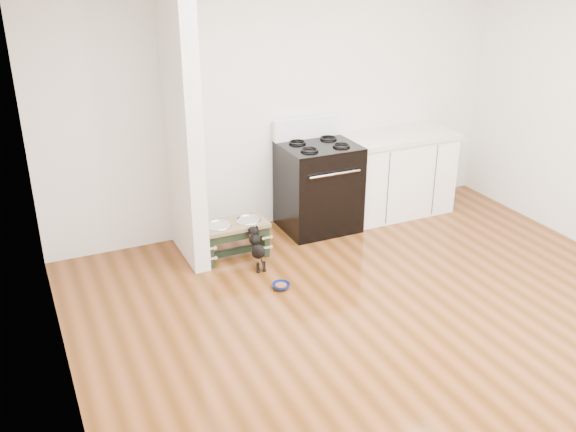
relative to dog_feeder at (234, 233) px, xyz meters
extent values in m
plane|color=#4F2A0E|center=(0.80, -1.88, -0.25)|extent=(5.00, 5.00, 0.00)
plane|color=silver|center=(0.80, 0.62, 1.10)|extent=(5.00, 0.00, 5.00)
plane|color=silver|center=(-1.70, -1.88, 1.10)|extent=(0.00, 5.00, 5.00)
cube|color=silver|center=(-0.38, 0.22, 1.10)|extent=(0.15, 0.80, 2.70)
cube|color=black|center=(1.05, 0.27, 0.21)|extent=(0.76, 0.65, 0.92)
cube|color=black|center=(1.05, -0.04, 0.15)|extent=(0.58, 0.02, 0.50)
cylinder|color=silver|center=(1.05, -0.08, 0.47)|extent=(0.56, 0.02, 0.02)
cube|color=white|center=(1.05, 0.55, 0.78)|extent=(0.76, 0.08, 0.22)
torus|color=black|center=(0.87, 0.13, 0.68)|extent=(0.18, 0.18, 0.02)
torus|color=black|center=(1.23, 0.13, 0.68)|extent=(0.18, 0.18, 0.02)
torus|color=black|center=(0.87, 0.41, 0.68)|extent=(0.18, 0.18, 0.02)
torus|color=black|center=(1.23, 0.41, 0.68)|extent=(0.18, 0.18, 0.02)
cube|color=white|center=(2.03, 0.30, 0.18)|extent=(1.20, 0.60, 0.86)
cube|color=beige|center=(2.03, 0.30, 0.63)|extent=(1.24, 0.64, 0.05)
cube|color=black|center=(2.03, 0.04, -0.20)|extent=(1.20, 0.06, 0.10)
cube|color=black|center=(-0.28, 0.01, -0.09)|extent=(0.05, 0.31, 0.32)
cube|color=black|center=(0.28, 0.01, -0.09)|extent=(0.05, 0.31, 0.32)
cube|color=black|center=(0.00, -0.14, 0.03)|extent=(0.51, 0.03, 0.08)
cube|color=black|center=(0.00, 0.01, -0.20)|extent=(0.51, 0.05, 0.05)
cube|color=brown|center=(0.00, 0.01, 0.08)|extent=(0.65, 0.35, 0.04)
cylinder|color=silver|center=(-0.15, 0.01, 0.09)|extent=(0.22, 0.22, 0.04)
cylinder|color=silver|center=(0.15, 0.01, 0.09)|extent=(0.22, 0.22, 0.04)
torus|color=silver|center=(-0.15, 0.01, 0.11)|extent=(0.25, 0.25, 0.02)
torus|color=silver|center=(0.15, 0.01, 0.11)|extent=(0.25, 0.25, 0.02)
cylinder|color=black|center=(0.08, -0.39, -0.20)|extent=(0.03, 0.03, 0.10)
cylinder|color=black|center=(0.15, -0.39, -0.20)|extent=(0.03, 0.03, 0.10)
sphere|color=black|center=(0.08, -0.40, -0.24)|extent=(0.04, 0.04, 0.04)
sphere|color=black|center=(0.15, -0.40, -0.24)|extent=(0.04, 0.04, 0.04)
ellipsoid|color=black|center=(0.12, -0.33, -0.08)|extent=(0.11, 0.26, 0.23)
sphere|color=black|center=(0.12, -0.25, 0.02)|extent=(0.11, 0.11, 0.11)
sphere|color=black|center=(0.12, -0.22, 0.09)|extent=(0.09, 0.09, 0.09)
sphere|color=black|center=(0.08, -0.15, 0.09)|extent=(0.03, 0.03, 0.03)
sphere|color=black|center=(0.15, -0.15, 0.09)|extent=(0.03, 0.03, 0.03)
cylinder|color=black|center=(0.12, -0.43, -0.15)|extent=(0.02, 0.07, 0.08)
torus|color=#C53A69|center=(0.12, -0.23, 0.05)|extent=(0.09, 0.06, 0.08)
imported|color=navy|center=(0.16, -0.76, -0.23)|extent=(0.21, 0.21, 0.05)
cylinder|color=#532E17|center=(0.16, -0.76, -0.22)|extent=(0.10, 0.10, 0.02)
camera|label=1|loc=(-1.86, -5.28, 2.62)|focal=40.00mm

